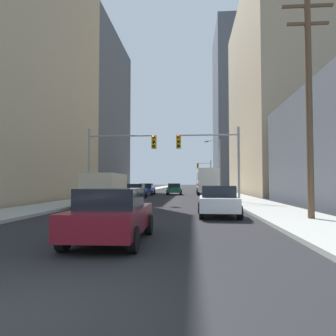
{
  "coord_description": "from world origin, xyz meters",
  "views": [
    {
      "loc": [
        2.35,
        -3.79,
        1.7
      ],
      "look_at": [
        0.0,
        26.6,
        3.06
      ],
      "focal_mm": 33.76,
      "sensor_mm": 36.0,
      "label": 1
    }
  ],
  "objects_px": {
    "city_bus": "(207,180)",
    "sedan_navy": "(136,191)",
    "traffic_signal_far_right": "(205,170)",
    "traffic_signal_near_left": "(119,152)",
    "sedan_maroon": "(112,215)",
    "sedan_blue": "(147,189)",
    "sedan_white": "(218,201)",
    "sedan_green": "(174,189)",
    "traffic_signal_near_right": "(211,151)",
    "cargo_van_beige": "(105,188)"
  },
  "relations": [
    {
      "from": "traffic_signal_near_left",
      "to": "traffic_signal_far_right",
      "type": "height_order",
      "value": "same"
    },
    {
      "from": "sedan_blue",
      "to": "sedan_maroon",
      "type": "bearing_deg",
      "value": -83.41
    },
    {
      "from": "sedan_maroon",
      "to": "traffic_signal_far_right",
      "type": "bearing_deg",
      "value": 84.93
    },
    {
      "from": "sedan_green",
      "to": "traffic_signal_near_right",
      "type": "height_order",
      "value": "traffic_signal_near_right"
    },
    {
      "from": "sedan_green",
      "to": "traffic_signal_far_right",
      "type": "height_order",
      "value": "traffic_signal_far_right"
    },
    {
      "from": "cargo_van_beige",
      "to": "traffic_signal_far_right",
      "type": "relative_size",
      "value": 0.88
    },
    {
      "from": "city_bus",
      "to": "sedan_blue",
      "type": "relative_size",
      "value": 2.73
    },
    {
      "from": "traffic_signal_far_right",
      "to": "sedan_white",
      "type": "bearing_deg",
      "value": -91.44
    },
    {
      "from": "sedan_white",
      "to": "traffic_signal_near_right",
      "type": "height_order",
      "value": "traffic_signal_near_right"
    },
    {
      "from": "sedan_blue",
      "to": "traffic_signal_far_right",
      "type": "height_order",
      "value": "traffic_signal_far_right"
    },
    {
      "from": "cargo_van_beige",
      "to": "sedan_blue",
      "type": "relative_size",
      "value": 1.25
    },
    {
      "from": "city_bus",
      "to": "sedan_blue",
      "type": "height_order",
      "value": "city_bus"
    },
    {
      "from": "sedan_maroon",
      "to": "cargo_van_beige",
      "type": "bearing_deg",
      "value": 106.49
    },
    {
      "from": "sedan_green",
      "to": "sedan_blue",
      "type": "height_order",
      "value": "same"
    },
    {
      "from": "city_bus",
      "to": "traffic_signal_near_left",
      "type": "relative_size",
      "value": 1.92
    },
    {
      "from": "traffic_signal_near_left",
      "to": "traffic_signal_near_right",
      "type": "height_order",
      "value": "same"
    },
    {
      "from": "city_bus",
      "to": "sedan_blue",
      "type": "xyz_separation_m",
      "value": [
        -7.92,
        -2.28,
        -1.16
      ]
    },
    {
      "from": "city_bus",
      "to": "traffic_signal_far_right",
      "type": "distance_m",
      "value": 18.7
    },
    {
      "from": "sedan_green",
      "to": "sedan_white",
      "type": "bearing_deg",
      "value": -82.11
    },
    {
      "from": "traffic_signal_near_right",
      "to": "city_bus",
      "type": "bearing_deg",
      "value": 88.54
    },
    {
      "from": "sedan_white",
      "to": "sedan_blue",
      "type": "relative_size",
      "value": 1.01
    },
    {
      "from": "cargo_van_beige",
      "to": "sedan_green",
      "type": "relative_size",
      "value": 1.24
    },
    {
      "from": "cargo_van_beige",
      "to": "sedan_white",
      "type": "height_order",
      "value": "cargo_van_beige"
    },
    {
      "from": "sedan_maroon",
      "to": "traffic_signal_far_right",
      "type": "height_order",
      "value": "traffic_signal_far_right"
    },
    {
      "from": "traffic_signal_near_left",
      "to": "traffic_signal_near_right",
      "type": "bearing_deg",
      "value": -0.0
    },
    {
      "from": "sedan_navy",
      "to": "sedan_blue",
      "type": "distance_m",
      "value": 8.13
    },
    {
      "from": "cargo_van_beige",
      "to": "sedan_maroon",
      "type": "height_order",
      "value": "cargo_van_beige"
    },
    {
      "from": "sedan_blue",
      "to": "traffic_signal_near_left",
      "type": "height_order",
      "value": "traffic_signal_near_left"
    },
    {
      "from": "cargo_van_beige",
      "to": "traffic_signal_near_left",
      "type": "bearing_deg",
      "value": 90.72
    },
    {
      "from": "city_bus",
      "to": "sedan_maroon",
      "type": "xyz_separation_m",
      "value": [
        -4.2,
        -34.51,
        -1.16
      ]
    },
    {
      "from": "sedan_maroon",
      "to": "traffic_signal_near_left",
      "type": "xyz_separation_m",
      "value": [
        -3.59,
        15.94,
        3.35
      ]
    },
    {
      "from": "cargo_van_beige",
      "to": "sedan_maroon",
      "type": "bearing_deg",
      "value": -73.51
    },
    {
      "from": "traffic_signal_near_left",
      "to": "city_bus",
      "type": "bearing_deg",
      "value": 67.26
    },
    {
      "from": "traffic_signal_near_right",
      "to": "traffic_signal_near_left",
      "type": "bearing_deg",
      "value": 180.0
    },
    {
      "from": "sedan_white",
      "to": "city_bus",
      "type": "bearing_deg",
      "value": 88.65
    },
    {
      "from": "city_bus",
      "to": "cargo_van_beige",
      "type": "bearing_deg",
      "value": -108.93
    },
    {
      "from": "city_bus",
      "to": "sedan_navy",
      "type": "xyz_separation_m",
      "value": [
        -7.87,
        -10.41,
        -1.16
      ]
    },
    {
      "from": "city_bus",
      "to": "sedan_navy",
      "type": "distance_m",
      "value": 13.1
    },
    {
      "from": "city_bus",
      "to": "sedan_maroon",
      "type": "distance_m",
      "value": 34.79
    },
    {
      "from": "cargo_van_beige",
      "to": "sedan_navy",
      "type": "bearing_deg",
      "value": 90.61
    },
    {
      "from": "cargo_van_beige",
      "to": "sedan_white",
      "type": "distance_m",
      "value": 8.66
    },
    {
      "from": "city_bus",
      "to": "traffic_signal_far_right",
      "type": "relative_size",
      "value": 1.92
    },
    {
      "from": "sedan_maroon",
      "to": "sedan_white",
      "type": "bearing_deg",
      "value": 63.16
    },
    {
      "from": "sedan_maroon",
      "to": "traffic_signal_near_right",
      "type": "xyz_separation_m",
      "value": [
        3.72,
        15.93,
        3.33
      ]
    },
    {
      "from": "city_bus",
      "to": "sedan_maroon",
      "type": "relative_size",
      "value": 2.73
    },
    {
      "from": "traffic_signal_near_left",
      "to": "traffic_signal_far_right",
      "type": "bearing_deg",
      "value": 77.41
    },
    {
      "from": "cargo_van_beige",
      "to": "traffic_signal_near_right",
      "type": "distance_m",
      "value": 8.74
    },
    {
      "from": "city_bus",
      "to": "traffic_signal_far_right",
      "type": "bearing_deg",
      "value": 88.43
    },
    {
      "from": "sedan_maroon",
      "to": "sedan_navy",
      "type": "bearing_deg",
      "value": 98.65
    },
    {
      "from": "traffic_signal_near_left",
      "to": "traffic_signal_far_right",
      "type": "xyz_separation_m",
      "value": [
        8.3,
        37.16,
        -0.13
      ]
    }
  ]
}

